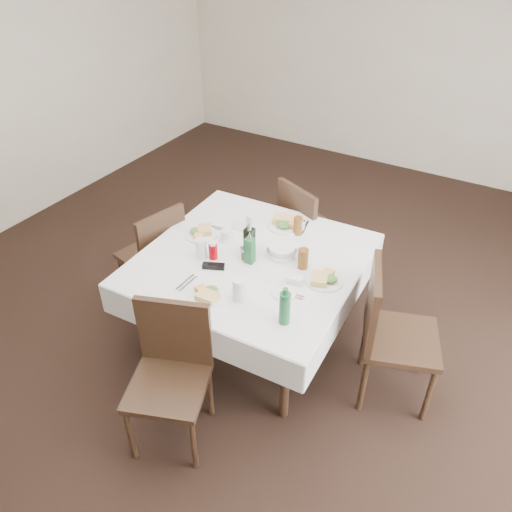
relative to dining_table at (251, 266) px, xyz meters
The scene contains 33 objects.
ground_plane 0.69m from the dining_table, 55.45° to the left, with size 7.00×7.00×0.00m, color black.
room_shell 1.02m from the dining_table, 55.45° to the left, with size 6.04×7.04×2.80m.
dining_table is the anchor object (origin of this frame).
chair_north 0.87m from the dining_table, 89.26° to the left, with size 0.59×0.59×0.94m.
chair_south 0.91m from the dining_table, 90.69° to the right, with size 0.57×0.57×0.94m.
chair_east 0.99m from the dining_table, ahead, with size 0.60×0.60×0.99m.
chair_west 0.88m from the dining_table, behind, with size 0.51×0.51×0.90m.
meal_north 0.49m from the dining_table, 88.79° to the left, with size 0.28×0.28×0.06m.
meal_south 0.50m from the dining_table, 92.29° to the right, with size 0.24×0.24×0.05m.
meal_east 0.55m from the dining_table, ahead, with size 0.25×0.25×0.05m.
meal_west 0.47m from the dining_table, behind, with size 0.24×0.24×0.05m.
side_plate_a 0.42m from the dining_table, 130.70° to the left, with size 0.15×0.15×0.01m.
side_plate_b 0.44m from the dining_table, 31.01° to the right, with size 0.16×0.16×0.01m.
water_n 0.36m from the dining_table, 120.83° to the left, with size 0.07×0.07×0.14m.
water_s 0.46m from the dining_table, 68.62° to the right, with size 0.08×0.08×0.15m.
water_e 0.37m from the dining_table, 24.50° to the left, with size 0.06×0.06×0.11m.
water_w 0.37m from the dining_table, 151.24° to the right, with size 0.07×0.07×0.14m.
iced_tea_a 0.47m from the dining_table, 72.06° to the left, with size 0.07×0.07×0.14m.
iced_tea_b 0.39m from the dining_table, 12.46° to the left, with size 0.07×0.07×0.14m.
bread_basket 0.24m from the dining_table, 39.97° to the left, with size 0.20×0.20×0.07m.
oil_cruet_dark 0.19m from the dining_table, 134.38° to the left, with size 0.06×0.06×0.26m.
oil_cruet_green 0.18m from the dining_table, 69.62° to the right, with size 0.06×0.06×0.24m.
ketchup_bottle 0.29m from the dining_table, 148.36° to the right, with size 0.06×0.06×0.13m.
salt_shaker 0.13m from the dining_table, 157.72° to the right, with size 0.03×0.03×0.08m.
pepper_shaker 0.12m from the dining_table, 128.58° to the right, with size 0.03×0.03×0.08m.
coffee_mug 0.31m from the dining_table, 160.65° to the left, with size 0.11×0.11×0.08m.
sunglasses 0.29m from the dining_table, 123.96° to the right, with size 0.16×0.10×0.03m.
green_bottle 0.69m from the dining_table, 42.37° to the right, with size 0.07×0.07×0.25m.
sugar_caddy 0.41m from the dining_table, 14.31° to the right, with size 0.11×0.08×0.05m.
cutlery_n 0.55m from the dining_table, 75.27° to the left, with size 0.08×0.20×0.01m.
cutlery_s 0.50m from the dining_table, 114.93° to the right, with size 0.05×0.18×0.01m.
cutlery_e 0.48m from the dining_table, 27.18° to the right, with size 0.16×0.05×0.01m.
cutlery_w 0.47m from the dining_table, 157.10° to the left, with size 0.16×0.07×0.01m.
Camera 1 is at (1.40, -2.42, 2.76)m, focal length 35.00 mm.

